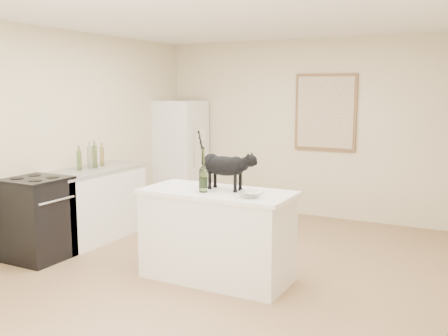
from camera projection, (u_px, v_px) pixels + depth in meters
The scene contains 17 objects.
floor at pixel (218, 270), 5.35m from camera, with size 5.50×5.50×0.00m, color #997351.
ceiling at pixel (217, 14), 4.96m from camera, with size 5.50×5.50×0.00m, color white.
wall_back at pixel (306, 129), 7.56m from camera, with size 4.50×4.50×0.00m, color beige.
wall_left at pixel (54, 138), 6.19m from camera, with size 5.50×5.50×0.00m, color beige.
island_base at pixel (217, 237), 5.07m from camera, with size 1.44×0.67×0.86m, color white.
island_top at pixel (217, 193), 5.00m from camera, with size 1.50×0.70×0.04m, color white.
left_cabinets at pixel (93, 205), 6.44m from camera, with size 0.60×1.40×0.86m, color white.
left_countertop at pixel (92, 170), 6.38m from camera, with size 0.62×1.44×0.04m, color gray.
stove at pixel (37, 220), 5.65m from camera, with size 0.60×0.60×0.90m, color black.
fridge at pixel (180, 154), 8.18m from camera, with size 0.68×0.68×1.70m, color white.
artwork_frame at pixel (325, 112), 7.36m from camera, with size 0.90×0.03×1.10m, color brown.
artwork_canvas at pixel (325, 112), 7.35m from camera, with size 0.82×0.00×1.02m, color beige.
black_cat at pixel (224, 168), 5.01m from camera, with size 0.61×0.18×0.42m, color black, non-canonical shape.
wine_bottle at pixel (203, 172), 4.90m from camera, with size 0.08×0.08×0.38m, color #365823.
glass_bowl at pixel (251, 195), 4.66m from camera, with size 0.23×0.23×0.06m, color white.
fridge_paper at pixel (202, 135), 8.06m from camera, with size 0.01×0.15×0.20m, color silver.
counter_bottle_cluster at pixel (91, 158), 6.38m from camera, with size 0.12×0.45×0.28m.
Camera 1 is at (2.43, -4.51, 1.88)m, focal length 40.98 mm.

